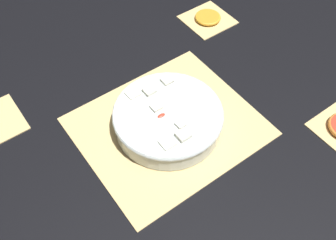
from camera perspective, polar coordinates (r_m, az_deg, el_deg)
ground_plane at (r=0.98m, az=-0.00°, el=-0.98°), size 6.00×6.00×0.00m
bamboo_mat_center at (r=0.98m, az=-0.00°, el=-0.87°), size 0.43×0.37×0.01m
coaster_mat_near_left at (r=1.28m, az=5.77°, el=14.33°), size 0.14×0.14×0.01m
fruit_salad_bowl at (r=0.95m, az=-0.04°, el=0.37°), size 0.27×0.27×0.07m
orange_slice_whole at (r=1.28m, az=5.80°, el=14.61°), size 0.08×0.08×0.01m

